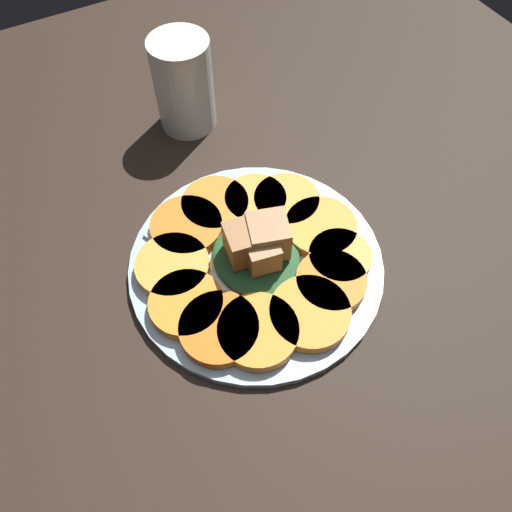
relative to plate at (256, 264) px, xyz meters
The scene contains 17 objects.
table_slab 1.52cm from the plate, ahead, with size 120.00×120.00×2.00cm, color black.
plate is the anchor object (origin of this frame).
carrot_slice_0 8.77cm from the plate, 40.41° to the left, with size 7.67×7.67×1.37cm, color orange.
carrot_slice_1 9.42cm from the plate, 61.60° to the left, with size 7.05×7.05×1.37cm, color orange.
carrot_slice_2 8.63cm from the plate, 91.96° to the left, with size 8.36×8.36×1.37cm, color orange.
carrot_slice_3 8.97cm from the plate, 127.03° to the left, with size 7.85×7.85×1.37cm, color orange.
carrot_slice_4 8.30cm from the plate, 151.70° to the left, with size 7.41×7.41×1.37cm, color orange.
carrot_slice_5 9.07cm from the plate, behind, with size 8.02×8.02×1.37cm, color orange.
carrot_slice_6 9.20cm from the plate, 146.58° to the right, with size 8.36×8.36×1.37cm, color orange.
carrot_slice_7 9.34cm from the plate, 111.79° to the right, with size 8.18×8.18×1.37cm, color #F99438.
carrot_slice_8 9.43cm from the plate, 80.34° to the right, with size 7.85×7.85×1.37cm, color orange.
carrot_slice_9 9.49cm from the plate, 52.31° to the right, with size 8.22×8.22×1.37cm, color orange.
carrot_slice_10 8.99cm from the plate, 27.30° to the right, with size 8.35×8.35×1.37cm, color orange.
carrot_slice_11 8.93cm from the plate, 10.47° to the left, with size 8.50×8.50×1.37cm, color orange.
center_pile 2.88cm from the plate, 50.70° to the left, with size 10.56×9.50×5.91cm.
fork 6.43cm from the plate, 107.07° to the right, with size 17.00×7.21×0.40cm.
water_glass 26.30cm from the plate, behind, with size 7.75×7.75×12.46cm.
Camera 1 is at (26.33, -14.41, 50.38)cm, focal length 35.00 mm.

